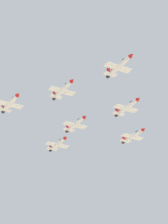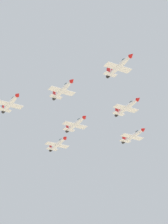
{
  "view_description": "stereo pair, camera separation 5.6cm",
  "coord_description": "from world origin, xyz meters",
  "px_view_note": "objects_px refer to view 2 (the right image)",
  "views": [
    {
      "loc": [
        18.2,
        -107.29,
        9.46
      ],
      "look_at": [
        -12.83,
        37.96,
        86.49
      ],
      "focal_mm": 70.23,
      "sensor_mm": 36.0,
      "label": 1
    },
    {
      "loc": [
        18.26,
        -107.27,
        9.46
      ],
      "look_at": [
        -12.83,
        37.96,
        86.49
      ],
      "focal_mm": 70.23,
      "sensor_mm": 36.0,
      "label": 2
    }
  ],
  "objects_px": {
    "jet_left_wingman": "(127,107)",
    "jet_slot_rear": "(76,124)",
    "jet_right_outer": "(10,103)",
    "jet_trailing": "(58,144)",
    "jet_left_outer": "(133,136)",
    "jet_lead": "(119,66)",
    "jet_right_wingman": "(63,90)"
  },
  "relations": [
    {
      "from": "jet_left_outer",
      "to": "jet_slot_rear",
      "type": "bearing_deg",
      "value": -90.3
    },
    {
      "from": "jet_lead",
      "to": "jet_trailing",
      "type": "distance_m",
      "value": 49.29
    },
    {
      "from": "jet_left_wingman",
      "to": "jet_slot_rear",
      "type": "relative_size",
      "value": 1.02
    },
    {
      "from": "jet_right_wingman",
      "to": "jet_left_outer",
      "type": "distance_m",
      "value": 43.95
    },
    {
      "from": "jet_lead",
      "to": "jet_trailing",
      "type": "height_order",
      "value": "jet_lead"
    },
    {
      "from": "jet_left_wingman",
      "to": "jet_trailing",
      "type": "relative_size",
      "value": 0.99
    },
    {
      "from": "jet_right_wingman",
      "to": "jet_slot_rear",
      "type": "xyz_separation_m",
      "value": [
        -0.14,
        21.02,
        -3.57
      ]
    },
    {
      "from": "jet_trailing",
      "to": "jet_left_wingman",
      "type": "bearing_deg",
      "value": 24.03
    },
    {
      "from": "jet_right_outer",
      "to": "jet_trailing",
      "type": "distance_m",
      "value": 31.92
    },
    {
      "from": "jet_left_wingman",
      "to": "jet_trailing",
      "type": "distance_m",
      "value": 35.31
    },
    {
      "from": "jet_left_outer",
      "to": "jet_right_outer",
      "type": "height_order",
      "value": "jet_right_outer"
    },
    {
      "from": "jet_left_wingman",
      "to": "jet_left_outer",
      "type": "distance_m",
      "value": 21.18
    },
    {
      "from": "jet_lead",
      "to": "jet_left_wingman",
      "type": "relative_size",
      "value": 1.0
    },
    {
      "from": "jet_left_wingman",
      "to": "jet_left_outer",
      "type": "relative_size",
      "value": 1.0
    },
    {
      "from": "jet_slot_rear",
      "to": "jet_trailing",
      "type": "relative_size",
      "value": 0.97
    },
    {
      "from": "jet_left_wingman",
      "to": "jet_slot_rear",
      "type": "height_order",
      "value": "jet_left_wingman"
    },
    {
      "from": "jet_right_wingman",
      "to": "jet_slot_rear",
      "type": "height_order",
      "value": "jet_right_wingman"
    },
    {
      "from": "jet_left_wingman",
      "to": "jet_slot_rear",
      "type": "bearing_deg",
      "value": -139.74
    },
    {
      "from": "jet_lead",
      "to": "jet_left_wingman",
      "type": "distance_m",
      "value": 21.62
    },
    {
      "from": "jet_lead",
      "to": "jet_slot_rear",
      "type": "distance_m",
      "value": 33.16
    },
    {
      "from": "jet_lead",
      "to": "jet_right_outer",
      "type": "distance_m",
      "value": 42.52
    },
    {
      "from": "jet_right_outer",
      "to": "jet_slot_rear",
      "type": "relative_size",
      "value": 1.01
    },
    {
      "from": "jet_left_wingman",
      "to": "jet_right_outer",
      "type": "distance_m",
      "value": 43.88
    },
    {
      "from": "jet_slot_rear",
      "to": "jet_left_wingman",
      "type": "bearing_deg",
      "value": 39.94
    },
    {
      "from": "jet_left_outer",
      "to": "jet_right_wingman",
      "type": "bearing_deg",
      "value": -68.89
    },
    {
      "from": "jet_left_outer",
      "to": "jet_slot_rear",
      "type": "distance_m",
      "value": 27.23
    },
    {
      "from": "jet_slot_rear",
      "to": "jet_lead",
      "type": "bearing_deg",
      "value": -0.43
    },
    {
      "from": "jet_lead",
      "to": "jet_right_wingman",
      "type": "relative_size",
      "value": 1.04
    },
    {
      "from": "jet_left_wingman",
      "to": "jet_left_outer",
      "type": "bearing_deg",
      "value": 139.53
    },
    {
      "from": "jet_lead",
      "to": "jet_right_wingman",
      "type": "xyz_separation_m",
      "value": [
        -20.76,
        3.25,
        -5.01
      ]
    },
    {
      "from": "jet_right_wingman",
      "to": "jet_right_outer",
      "type": "height_order",
      "value": "jet_right_wingman"
    },
    {
      "from": "jet_lead",
      "to": "jet_left_wingman",
      "type": "height_order",
      "value": "jet_lead"
    }
  ]
}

